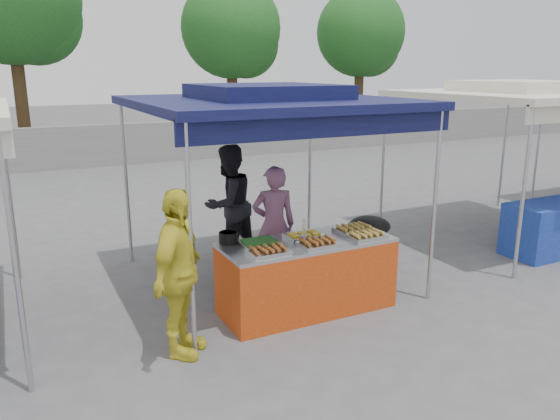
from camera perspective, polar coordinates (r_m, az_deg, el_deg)
name	(u,v)px	position (r m, az deg, el deg)	size (l,w,h in m)	color
ground_plane	(302,306)	(6.65, 2.34, -9.97)	(80.00, 80.00, 0.00)	#535355
back_wall	(121,144)	(16.69, -16.27, 6.59)	(40.00, 0.25, 1.20)	slate
main_canopy	(267,101)	(6.92, -1.39, 11.34)	(3.20, 3.20, 2.57)	#AEADB4
neighbor_stall_right	(536,144)	(9.54, 25.21, 6.22)	(3.20, 3.20, 2.57)	#AEADB4
tree_1	(15,0)	(18.12, -25.93, 19.12)	(3.93, 3.93, 6.75)	#3C2B17
tree_2	(235,33)	(19.43, -4.77, 17.97)	(3.41, 3.33, 5.73)	#3C2B17
tree_3	(363,36)	(22.21, 8.67, 17.50)	(3.43, 3.35, 5.77)	#3C2B17
vendor_table	(307,275)	(6.40, 2.82, -6.84)	(2.00, 0.80, 0.85)	#B33B10
food_tray_fl	(269,251)	(5.79, -1.21, -4.35)	(0.42, 0.30, 0.07)	#B9B9BD
food_tray_fm	(318,244)	(6.05, 4.01, -3.53)	(0.42, 0.30, 0.07)	#B9B9BD
food_tray_fr	(366,236)	(6.39, 8.98, -2.69)	(0.42, 0.30, 0.07)	#B9B9BD
food_tray_bl	(260,243)	(6.06, -2.15, -3.49)	(0.42, 0.30, 0.07)	#B9B9BD
food_tray_bm	(304,236)	(6.33, 2.52, -2.68)	(0.42, 0.30, 0.07)	#B9B9BD
food_tray_br	(353,229)	(6.63, 7.63, -2.00)	(0.42, 0.30, 0.07)	#B9B9BD
cooking_pot	(229,238)	(6.18, -5.39, -2.88)	(0.22, 0.22, 0.13)	black
skewer_cup	(304,240)	(6.12, 2.51, -3.11)	(0.08, 0.08, 0.11)	#AEADB4
wok_burner	(369,243)	(7.26, 9.28, -3.47)	(0.54, 0.54, 0.91)	black
crate_left	(247,288)	(6.78, -3.43, -8.15)	(0.48, 0.34, 0.29)	#122696
crate_right	(301,273)	(7.22, 2.25, -6.59)	(0.51, 0.36, 0.31)	#122696
crate_stacked	(302,251)	(7.12, 2.27, -4.34)	(0.49, 0.34, 0.29)	#122696
vendor_woman	(274,225)	(7.09, -0.65, -1.60)	(0.57, 0.38, 1.57)	#7F5170
helper_man	(229,204)	(7.89, -5.37, 0.61)	(0.84, 0.65, 1.73)	black
customer_person	(179,274)	(5.37, -10.52, -6.62)	(0.99, 0.41, 1.69)	gold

